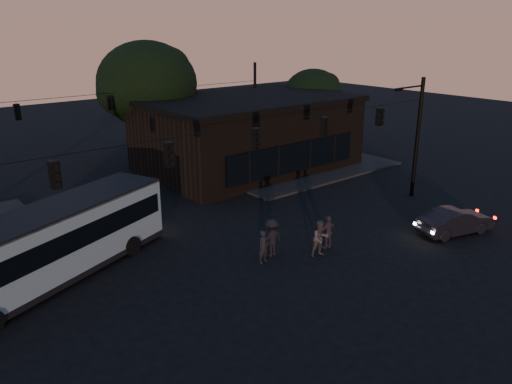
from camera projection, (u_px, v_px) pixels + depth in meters
ground at (315, 281)px, 21.47m from camera, size 120.00×120.00×0.00m
sidewalk_far_right at (294, 165)px, 38.92m from camera, size 14.00×10.00×0.15m
building at (248, 133)px, 37.73m from camera, size 15.40×10.41×5.40m
tree_behind at (147, 84)px, 38.03m from camera, size 7.60×7.60×9.43m
tree_right at (313, 94)px, 44.01m from camera, size 5.20×5.20×6.86m
signal_rig_near at (256, 162)px, 22.99m from camera, size 26.24×0.30×7.50m
signal_rig_far at (111, 119)px, 34.80m from camera, size 26.24×0.30×7.50m
bus at (52, 241)px, 21.08m from camera, size 11.53×6.75×3.21m
car at (456, 221)px, 26.15m from camera, size 4.41×2.53×1.38m
pedestrian_a at (264, 247)px, 22.91m from camera, size 0.61×0.43×1.58m
pedestrian_b at (320, 239)px, 23.52m from camera, size 1.03×0.91×1.79m
pedestrian_c at (328, 232)px, 24.35m from camera, size 1.02×0.49×1.69m
pedestrian_d at (272, 238)px, 23.53m from camera, size 1.24×0.75×1.86m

